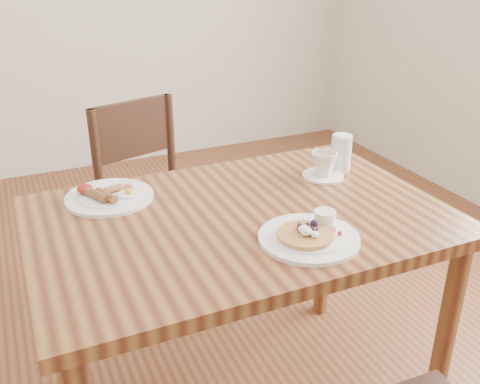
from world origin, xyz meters
The scene contains 6 objects.
dining_table centered at (0.00, 0.00, 0.65)m, with size 1.20×0.80×0.75m.
chair_far centered at (-0.06, 0.76, 0.49)m, with size 0.52×0.52×0.88m.
pancake_plate centered at (0.11, -0.21, 0.76)m, with size 0.27×0.27×0.06m.
breakfast_plate centered at (-0.33, 0.26, 0.76)m, with size 0.27×0.27×0.04m.
teacup_saucer centered at (0.37, 0.14, 0.79)m, with size 0.14×0.14×0.09m.
water_glass centered at (0.46, 0.17, 0.81)m, with size 0.07×0.07×0.13m, color silver.
Camera 1 is at (-0.57, -1.27, 1.46)m, focal length 40.00 mm.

